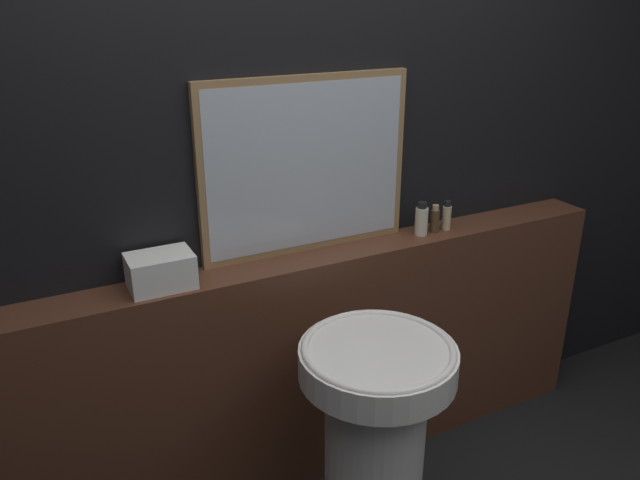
% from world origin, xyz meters
% --- Properties ---
extents(wall_back, '(8.00, 0.06, 2.50)m').
position_xyz_m(wall_back, '(0.00, 1.26, 1.25)').
color(wall_back, black).
rests_on(wall_back, ground_plane).
extents(vanity_counter, '(2.60, 0.19, 0.98)m').
position_xyz_m(vanity_counter, '(0.00, 1.14, 0.49)').
color(vanity_counter, '#512D1E').
rests_on(vanity_counter, ground_plane).
extents(pedestal_sink, '(0.51, 0.51, 0.87)m').
position_xyz_m(pedestal_sink, '(-0.06, 0.64, 0.50)').
color(pedestal_sink, white).
rests_on(pedestal_sink, ground_plane).
extents(mirror, '(0.83, 0.03, 0.66)m').
position_xyz_m(mirror, '(-0.03, 1.21, 1.31)').
color(mirror, '#937047').
rests_on(mirror, vanity_counter).
extents(towel_stack, '(0.21, 0.15, 0.12)m').
position_xyz_m(towel_stack, '(-0.61, 1.14, 1.04)').
color(towel_stack, white).
rests_on(towel_stack, vanity_counter).
extents(shampoo_bottle, '(0.05, 0.05, 0.14)m').
position_xyz_m(shampoo_bottle, '(0.45, 1.14, 1.04)').
color(shampoo_bottle, beige).
rests_on(shampoo_bottle, vanity_counter).
extents(conditioner_bottle, '(0.04, 0.04, 0.12)m').
position_xyz_m(conditioner_bottle, '(0.52, 1.14, 1.03)').
color(conditioner_bottle, '#4C3823').
rests_on(conditioner_bottle, vanity_counter).
extents(lotion_bottle, '(0.04, 0.04, 0.12)m').
position_xyz_m(lotion_bottle, '(0.58, 1.14, 1.04)').
color(lotion_bottle, '#C6B284').
rests_on(lotion_bottle, vanity_counter).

